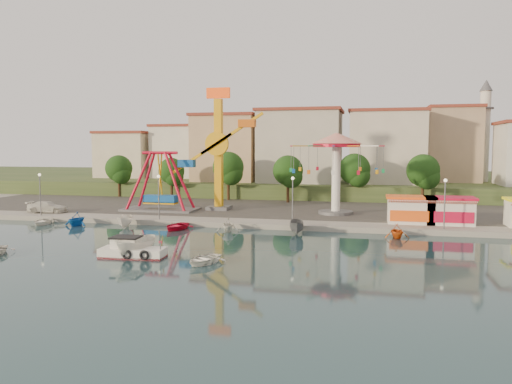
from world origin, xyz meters
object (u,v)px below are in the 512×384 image
(cabin_motorboat, at_px, (131,251))
(van, at_px, (48,207))
(kamikaze_tower, at_px, (221,153))
(skiff, at_px, (136,246))
(wave_swinger, at_px, (336,155))
(pirate_ship_ride, at_px, (160,183))

(cabin_motorboat, relative_size, van, 1.08)
(kamikaze_tower, bearing_deg, skiff, -88.49)
(wave_swinger, distance_m, skiff, 31.05)
(wave_swinger, bearing_deg, pirate_ship_ride, -175.83)
(pirate_ship_ride, distance_m, skiff, 26.34)
(wave_swinger, distance_m, van, 38.20)
(kamikaze_tower, distance_m, skiff, 28.00)
(kamikaze_tower, height_order, cabin_motorboat, kamikaze_tower)
(skiff, bearing_deg, van, 154.97)
(pirate_ship_ride, bearing_deg, wave_swinger, 4.17)
(pirate_ship_ride, height_order, cabin_motorboat, pirate_ship_ride)
(wave_swinger, distance_m, cabin_motorboat, 31.54)
(van, bearing_deg, pirate_ship_ride, -77.61)
(cabin_motorboat, bearing_deg, wave_swinger, 56.69)
(cabin_motorboat, bearing_deg, skiff, 41.20)
(kamikaze_tower, bearing_deg, cabin_motorboat, -89.14)
(kamikaze_tower, bearing_deg, wave_swinger, -2.29)
(cabin_motorboat, distance_m, skiff, 0.56)
(kamikaze_tower, xyz_separation_m, skiff, (0.71, -26.97, -7.49))
(kamikaze_tower, bearing_deg, pirate_ship_ride, -163.64)
(kamikaze_tower, distance_m, wave_swinger, 15.44)
(wave_swinger, xyz_separation_m, cabin_motorboat, (-15.02, -26.65, -7.69))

